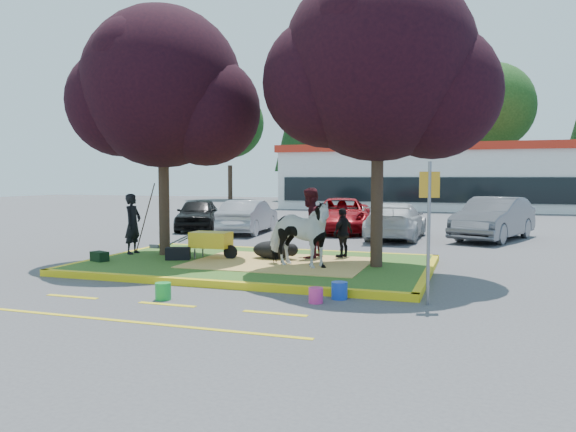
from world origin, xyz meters
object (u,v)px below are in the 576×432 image
(handler, at_px, (133,224))
(car_silver, at_px, (249,217))
(wheelbarrow, at_px, (211,240))
(bucket_blue, at_px, (339,290))
(bucket_pink, at_px, (316,295))
(bucket_green, at_px, (163,291))
(calf, at_px, (273,250))
(sign_post, at_px, (429,217))
(cow, at_px, (298,234))
(car_black, at_px, (198,214))

(handler, relative_size, car_silver, 0.41)
(wheelbarrow, relative_size, bucket_blue, 5.67)
(wheelbarrow, distance_m, bucket_pink, 5.09)
(bucket_green, xyz_separation_m, car_silver, (-3.15, 11.59, 0.50))
(calf, height_order, car_silver, car_silver)
(sign_post, relative_size, car_silver, 0.62)
(handler, bearing_deg, bucket_blue, -118.32)
(handler, bearing_deg, calf, -88.95)
(calf, height_order, bucket_blue, calf)
(calf, relative_size, bucket_green, 3.44)
(cow, bearing_deg, car_black, 55.23)
(wheelbarrow, bearing_deg, car_black, 119.30)
(bucket_pink, distance_m, car_black, 14.28)
(calf, relative_size, handler, 0.66)
(wheelbarrow, relative_size, car_silver, 0.45)
(car_black, bearing_deg, cow, -71.20)
(bucket_pink, bearing_deg, calf, 120.01)
(car_black, xyz_separation_m, car_silver, (2.53, -0.58, -0.01))
(wheelbarrow, xyz_separation_m, bucket_green, (1.03, -4.04, -0.46))
(wheelbarrow, xyz_separation_m, sign_post, (5.61, -2.94, 0.92))
(cow, xyz_separation_m, calf, (-1.00, 1.07, -0.54))
(car_black, bearing_deg, calf, -71.78)
(cow, distance_m, wheelbarrow, 2.65)
(bucket_green, bearing_deg, car_silver, 105.22)
(handler, height_order, car_black, handler)
(cow, xyz_separation_m, bucket_green, (-1.51, -3.34, -0.77))
(calf, relative_size, sign_post, 0.43)
(bucket_pink, distance_m, bucket_blue, 0.55)
(wheelbarrow, height_order, car_silver, car_silver)
(cow, relative_size, bucket_blue, 5.80)
(bucket_blue, bearing_deg, wheelbarrow, 143.69)
(bucket_pink, relative_size, car_silver, 0.07)
(bucket_green, distance_m, car_silver, 12.02)
(bucket_green, bearing_deg, handler, 129.52)
(calf, bearing_deg, car_black, 103.74)
(bucket_pink, relative_size, car_black, 0.07)
(calf, xyz_separation_m, car_black, (-6.19, 7.76, 0.29))
(sign_post, height_order, car_black, sign_post)
(wheelbarrow, relative_size, bucket_green, 5.78)
(bucket_green, bearing_deg, bucket_pink, 12.91)
(handler, distance_m, car_silver, 7.45)
(wheelbarrow, distance_m, sign_post, 6.40)
(cow, relative_size, sign_post, 0.73)
(calf, xyz_separation_m, bucket_blue, (2.51, -3.34, -0.22))
(cow, height_order, calf, cow)
(sign_post, bearing_deg, car_silver, 108.53)
(wheelbarrow, height_order, sign_post, sign_post)
(handler, relative_size, bucket_pink, 5.89)
(bucket_blue, bearing_deg, sign_post, 1.26)
(bucket_blue, bearing_deg, calf, 126.90)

